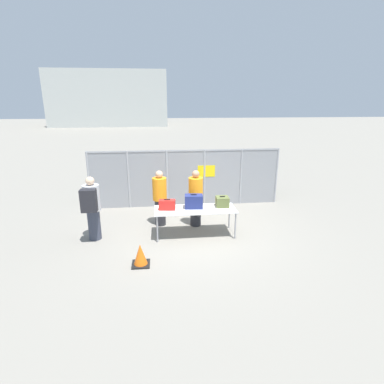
% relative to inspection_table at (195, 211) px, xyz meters
% --- Properties ---
extents(ground_plane, '(120.00, 120.00, 0.00)m').
position_rel_inspection_table_xyz_m(ground_plane, '(-0.03, -0.04, -0.71)').
color(ground_plane, gray).
extents(fence_section, '(6.54, 0.07, 1.97)m').
position_rel_inspection_table_xyz_m(fence_section, '(-0.03, 2.46, 0.32)').
color(fence_section, '#9EA0A5').
rests_on(fence_section, ground_plane).
extents(inspection_table, '(2.18, 0.82, 0.76)m').
position_rel_inspection_table_xyz_m(inspection_table, '(0.00, 0.00, 0.00)').
color(inspection_table, silver).
rests_on(inspection_table, ground_plane).
extents(suitcase_red, '(0.45, 0.25, 0.29)m').
position_rel_inspection_table_xyz_m(suitcase_red, '(-0.75, 0.03, 0.18)').
color(suitcase_red, red).
rests_on(suitcase_red, inspection_table).
extents(suitcase_navy, '(0.50, 0.34, 0.39)m').
position_rel_inspection_table_xyz_m(suitcase_navy, '(-0.03, 0.09, 0.23)').
color(suitcase_navy, navy).
rests_on(suitcase_navy, inspection_table).
extents(suitcase_olive, '(0.36, 0.35, 0.30)m').
position_rel_inspection_table_xyz_m(suitcase_olive, '(0.76, 0.12, 0.19)').
color(suitcase_olive, '#566033').
rests_on(suitcase_olive, inspection_table).
extents(traveler_hooded, '(0.42, 0.65, 1.71)m').
position_rel_inspection_table_xyz_m(traveler_hooded, '(-2.68, -0.01, 0.23)').
color(traveler_hooded, '#383D4C').
rests_on(traveler_hooded, ground_plane).
extents(security_worker_near, '(0.41, 0.41, 1.66)m').
position_rel_inspection_table_xyz_m(security_worker_near, '(0.09, 0.67, 0.15)').
color(security_worker_near, '#2D2D33').
rests_on(security_worker_near, ground_plane).
extents(security_worker_far, '(0.41, 0.41, 1.64)m').
position_rel_inspection_table_xyz_m(security_worker_far, '(-0.94, 0.82, 0.14)').
color(security_worker_far, '#2D2D33').
rests_on(security_worker_far, ground_plane).
extents(utility_trailer, '(4.48, 2.17, 0.77)m').
position_rel_inspection_table_xyz_m(utility_trailer, '(1.31, 3.88, -0.26)').
color(utility_trailer, '#4C6B47').
rests_on(utility_trailer, ground_plane).
extents(distant_hangar, '(16.65, 8.67, 7.77)m').
position_rel_inspection_table_xyz_m(distant_hangar, '(-7.92, 40.83, 3.18)').
color(distant_hangar, '#B2B7B2').
rests_on(distant_hangar, ground_plane).
extents(traffic_cone, '(0.40, 0.40, 0.50)m').
position_rel_inspection_table_xyz_m(traffic_cone, '(-1.40, -1.44, -0.48)').
color(traffic_cone, black).
rests_on(traffic_cone, ground_plane).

